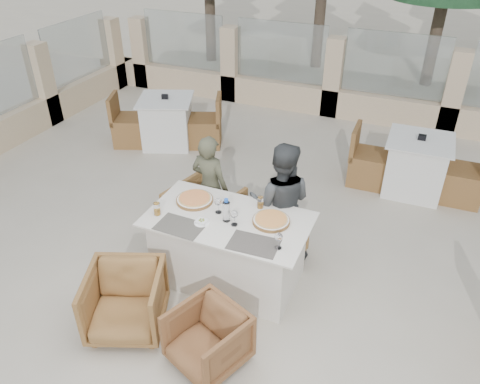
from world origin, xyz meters
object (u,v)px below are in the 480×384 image
at_px(armchair_far_right, 274,237).
at_px(armchair_near_right, 208,339).
at_px(wine_glass_centre, 218,205).
at_px(bg_table_a, 167,122).
at_px(diner_right, 280,204).
at_px(water_bottle, 226,210).
at_px(diner_left, 210,187).
at_px(dining_table, 229,249).
at_px(beer_glass_left, 157,209).
at_px(bg_table_b, 416,166).
at_px(armchair_near_left, 126,301).
at_px(wine_glass_near, 234,217).
at_px(beer_glass_right, 260,202).
at_px(wine_glass_corner, 278,240).
at_px(pizza_right, 271,220).
at_px(armchair_far_left, 206,213).
at_px(pizza_left, 195,199).
at_px(olive_dish, 202,221).

bearing_deg(armchair_far_right, armchair_near_right, 102.82).
relative_size(wine_glass_centre, bg_table_a, 0.11).
relative_size(armchair_near_right, diner_right, 0.43).
height_order(water_bottle, diner_left, diner_left).
height_order(dining_table, beer_glass_left, beer_glass_left).
bearing_deg(bg_table_b, armchair_near_left, -122.82).
height_order(armchair_near_right, bg_table_b, bg_table_b).
xyz_separation_m(wine_glass_near, bg_table_a, (-2.30, 2.59, -0.48)).
distance_m(beer_glass_left, beer_glass_right, 1.03).
bearing_deg(beer_glass_left, wine_glass_corner, -1.38).
bearing_deg(armchair_near_left, armchair_far_right, 36.94).
bearing_deg(water_bottle, wine_glass_corner, -18.62).
xyz_separation_m(wine_glass_corner, beer_glass_right, (-0.38, 0.54, -0.03)).
distance_m(wine_glass_near, bg_table_a, 3.50).
relative_size(beer_glass_left, diner_left, 0.10).
height_order(beer_glass_right, diner_left, diner_left).
bearing_deg(beer_glass_left, diner_right, 36.70).
bearing_deg(pizza_right, beer_glass_right, 133.91).
bearing_deg(armchair_near_right, dining_table, 126.58).
bearing_deg(wine_glass_centre, diner_right, 45.88).
distance_m(wine_glass_centre, wine_glass_corner, 0.78).
xyz_separation_m(water_bottle, diner_right, (0.35, 0.59, -0.20)).
xyz_separation_m(wine_glass_near, armchair_far_left, (-0.64, 0.62, -0.53)).
bearing_deg(armchair_near_right, armchair_near_left, -161.82).
bearing_deg(armchair_far_right, water_bottle, 75.29).
bearing_deg(diner_left, bg_table_a, -41.44).
bearing_deg(armchair_far_right, wine_glass_centre, 60.77).
xyz_separation_m(wine_glass_corner, beer_glass_left, (-1.27, 0.03, -0.03)).
xyz_separation_m(armchair_near_right, diner_right, (0.09, 1.58, 0.42)).
bearing_deg(armchair_near_left, beer_glass_right, 35.63).
bearing_deg(dining_table, armchair_far_right, 58.71).
height_order(pizza_left, diner_right, diner_right).
height_order(pizza_left, beer_glass_left, beer_glass_left).
height_order(beer_glass_right, bg_table_a, beer_glass_right).
bearing_deg(wine_glass_corner, water_bottle, 161.38).
bearing_deg(armchair_near_right, diner_right, 108.87).
relative_size(wine_glass_centre, olive_dish, 1.67).
height_order(dining_table, wine_glass_centre, wine_glass_centre).
height_order(olive_dish, diner_left, diner_left).
bearing_deg(armchair_far_left, bg_table_b, -122.62).
bearing_deg(bg_table_b, diner_right, -122.64).
height_order(wine_glass_near, diner_right, diner_right).
xyz_separation_m(water_bottle, beer_glass_left, (-0.67, -0.17, -0.06)).
distance_m(pizza_left, wine_glass_centre, 0.33).
xyz_separation_m(dining_table, pizza_left, (-0.44, 0.14, 0.41)).
xyz_separation_m(pizza_right, beer_glass_right, (-0.19, 0.19, 0.04)).
relative_size(armchair_near_right, diner_left, 0.47).
bearing_deg(pizza_right, olive_dish, -155.64).
xyz_separation_m(pizza_left, beer_glass_left, (-0.23, -0.35, 0.04)).
bearing_deg(olive_dish, beer_glass_right, 48.10).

